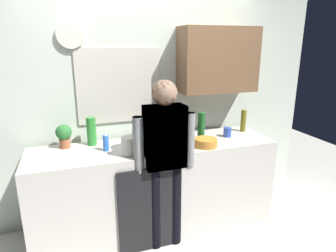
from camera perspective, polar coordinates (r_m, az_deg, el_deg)
ground_plane at (r=3.08m, az=-0.58°, el=-21.96°), size 8.00×8.00×0.00m
kitchen_counter at (r=3.07m, az=-2.39°, el=-11.85°), size 2.42×0.64×0.92m
dishwasher_panel at (r=2.78m, az=-3.80°, el=-16.22°), size 0.56×0.02×0.83m
back_wall_assembly at (r=3.17m, az=-2.80°, el=6.37°), size 4.02×0.42×2.60m
coffee_maker at (r=3.10m, az=-2.32°, el=0.52°), size 0.20×0.20×0.33m
bottle_clear_soda at (r=2.94m, az=-14.79°, el=-1.01°), size 0.09×0.09×0.28m
bottle_olive_oil at (r=3.41m, az=14.55°, el=1.04°), size 0.06×0.06×0.25m
bottle_green_wine at (r=2.98m, az=6.53°, el=-0.14°), size 0.07×0.07×0.30m
bottle_red_vinegar at (r=2.87m, az=4.13°, el=-1.55°), size 0.06×0.06×0.22m
bottle_amber_beer at (r=2.79m, az=-4.64°, el=-1.98°), size 0.06×0.06×0.23m
cup_blue_mug at (r=3.19m, az=11.56°, el=-1.20°), size 0.08×0.08×0.10m
cup_white_mug at (r=2.84m, az=1.35°, el=-3.02°), size 0.08×0.08×0.09m
mixing_bowl at (r=2.86m, az=7.46°, el=-3.23°), size 0.22×0.22×0.08m
potted_plant at (r=2.94m, az=-19.74°, el=-1.59°), size 0.15×0.15×0.23m
dish_soap at (r=2.77m, az=-12.09°, el=-3.23°), size 0.06×0.06×0.18m
storage_canister at (r=2.63m, az=-7.66°, el=-3.90°), size 0.14×0.14×0.17m
person_at_sink at (r=2.61m, az=-0.63°, el=-5.29°), size 0.57×0.22×1.60m
person_guest at (r=2.61m, az=-0.63°, el=-5.29°), size 0.57×0.22×1.60m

